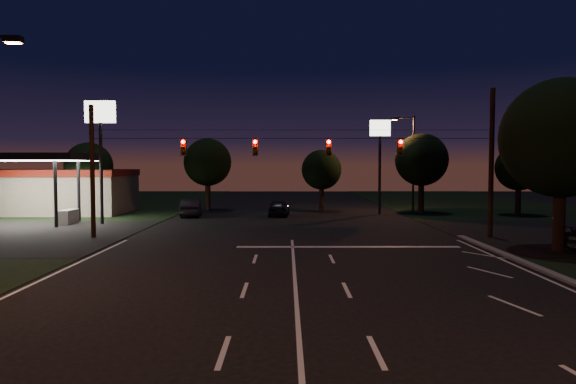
{
  "coord_description": "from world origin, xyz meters",
  "views": [
    {
      "loc": [
        -0.31,
        -15.83,
        4.39
      ],
      "look_at": [
        -0.25,
        10.73,
        3.0
      ],
      "focal_mm": 32.0,
      "sensor_mm": 36.0,
      "label": 1
    }
  ],
  "objects_px": {
    "tree_right_near": "(560,140)",
    "car_oncoming_b": "(191,208)",
    "utility_pole_right": "(490,238)",
    "car_oncoming_a": "(279,208)"
  },
  "relations": [
    {
      "from": "car_oncoming_b",
      "to": "utility_pole_right",
      "type": "bearing_deg",
      "value": 141.7
    },
    {
      "from": "utility_pole_right",
      "to": "tree_right_near",
      "type": "bearing_deg",
      "value": -72.47
    },
    {
      "from": "car_oncoming_a",
      "to": "car_oncoming_b",
      "type": "relative_size",
      "value": 0.95
    },
    {
      "from": "tree_right_near",
      "to": "car_oncoming_b",
      "type": "distance_m",
      "value": 28.82
    },
    {
      "from": "tree_right_near",
      "to": "car_oncoming_a",
      "type": "distance_m",
      "value": 23.86
    },
    {
      "from": "utility_pole_right",
      "to": "tree_right_near",
      "type": "height_order",
      "value": "tree_right_near"
    },
    {
      "from": "car_oncoming_a",
      "to": "car_oncoming_b",
      "type": "distance_m",
      "value": 7.54
    },
    {
      "from": "car_oncoming_a",
      "to": "utility_pole_right",
      "type": "bearing_deg",
      "value": 137.38
    },
    {
      "from": "tree_right_near",
      "to": "car_oncoming_b",
      "type": "relative_size",
      "value": 1.99
    },
    {
      "from": "utility_pole_right",
      "to": "car_oncoming_b",
      "type": "bearing_deg",
      "value": 147.58
    }
  ]
}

